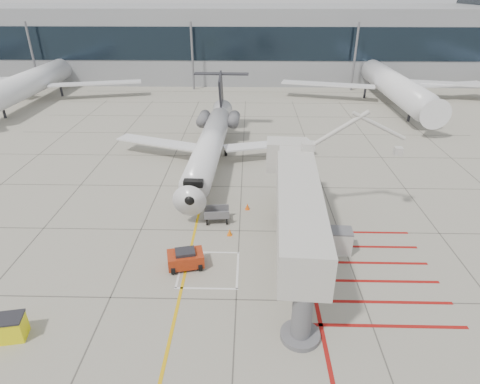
{
  "coord_description": "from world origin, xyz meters",
  "views": [
    {
      "loc": [
        0.71,
        -23.33,
        17.56
      ],
      "look_at": [
        0.0,
        6.0,
        2.5
      ],
      "focal_mm": 30.0,
      "sensor_mm": 36.0,
      "label": 1
    }
  ],
  "objects_px": {
    "regional_jet": "(207,138)",
    "pushback_tug": "(186,258)",
    "spill_bin": "(8,328)",
    "jet_bridge": "(299,218)"
  },
  "relations": [
    {
      "from": "jet_bridge",
      "to": "pushback_tug",
      "type": "height_order",
      "value": "jet_bridge"
    },
    {
      "from": "jet_bridge",
      "to": "spill_bin",
      "type": "height_order",
      "value": "jet_bridge"
    },
    {
      "from": "pushback_tug",
      "to": "spill_bin",
      "type": "distance_m",
      "value": 11.09
    },
    {
      "from": "jet_bridge",
      "to": "pushback_tug",
      "type": "xyz_separation_m",
      "value": [
        -7.69,
        -0.39,
        -3.15
      ]
    },
    {
      "from": "regional_jet",
      "to": "pushback_tug",
      "type": "relative_size",
      "value": 11.94
    },
    {
      "from": "pushback_tug",
      "to": "spill_bin",
      "type": "xyz_separation_m",
      "value": [
        -8.88,
        -6.64,
        0.02
      ]
    },
    {
      "from": "jet_bridge",
      "to": "regional_jet",
      "type": "bearing_deg",
      "value": 119.36
    },
    {
      "from": "regional_jet",
      "to": "pushback_tug",
      "type": "bearing_deg",
      "value": -87.92
    },
    {
      "from": "regional_jet",
      "to": "spill_bin",
      "type": "height_order",
      "value": "regional_jet"
    },
    {
      "from": "regional_jet",
      "to": "pushback_tug",
      "type": "distance_m",
      "value": 16.27
    }
  ]
}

